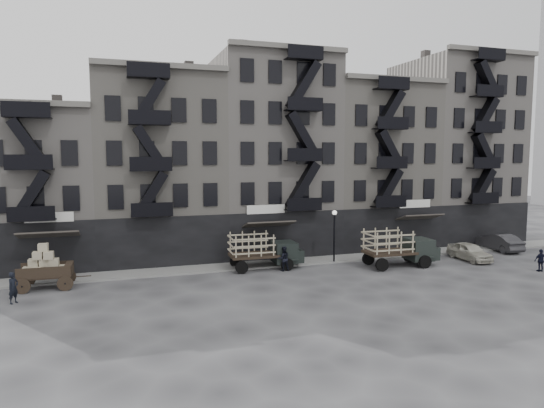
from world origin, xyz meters
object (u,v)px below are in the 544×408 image
object	(u,v)px
stake_truck_east	(399,245)
pedestrian_mid	(284,259)
pedestrian_west	(13,288)
stake_truck_west	(264,248)
wagon	(44,263)
car_far	(499,242)
car_east	(470,251)
policeman	(541,260)

from	to	relation	value
stake_truck_east	pedestrian_mid	size ratio (longest dim) A/B	3.21
pedestrian_west	stake_truck_east	bearing A→B (deg)	-50.94
stake_truck_west	pedestrian_west	xyz separation A→B (m)	(-16.49, -3.63, -0.67)
wagon	car_far	xyz separation A→B (m)	(37.60, 0.87, -0.90)
pedestrian_mid	pedestrian_west	bearing A→B (deg)	11.62
stake_truck_east	car_far	xyz separation A→B (m)	(12.17, 2.56, -0.90)
car_east	pedestrian_west	xyz separation A→B (m)	(-33.54, -1.20, 0.20)
pedestrian_mid	wagon	bearing A→B (deg)	2.55
stake_truck_west	car_east	world-z (taller)	stake_truck_west
wagon	pedestrian_mid	bearing A→B (deg)	0.89
policeman	car_east	bearing A→B (deg)	-53.41
stake_truck_west	wagon	bearing A→B (deg)	-174.65
car_far	pedestrian_mid	world-z (taller)	pedestrian_mid
stake_truck_west	car_east	size ratio (longest dim) A/B	1.32
wagon	stake_truck_west	size ratio (longest dim) A/B	0.62
pedestrian_mid	policeman	distance (m)	19.17
wagon	stake_truck_west	xyz separation A→B (m)	(15.18, 0.83, -0.09)
car_east	stake_truck_west	bearing A→B (deg)	173.86
wagon	stake_truck_east	xyz separation A→B (m)	(25.43, -1.69, -0.01)
car_far	pedestrian_mid	bearing A→B (deg)	7.04
wagon	car_far	distance (m)	37.62
car_far	pedestrian_west	distance (m)	39.09
stake_truck_west	pedestrian_west	distance (m)	16.90
pedestrian_west	pedestrian_mid	distance (m)	17.91
car_far	car_east	bearing A→B (deg)	28.72
wagon	pedestrian_west	distance (m)	3.19
wagon	car_far	bearing A→B (deg)	3.09
stake_truck_west	car_far	xyz separation A→B (m)	(22.42, 0.05, -0.82)
car_far	stake_truck_east	bearing A→B (deg)	15.91
stake_truck_west	pedestrian_mid	xyz separation A→B (m)	(1.24, -1.07, -0.67)
stake_truck_east	pedestrian_mid	world-z (taller)	stake_truck_east
car_far	policeman	world-z (taller)	policeman
car_east	policeman	size ratio (longest dim) A/B	2.53
stake_truck_west	car_far	bearing A→B (deg)	2.36
car_east	policeman	distance (m)	5.39
wagon	policeman	size ratio (longest dim) A/B	2.10
pedestrian_mid	car_east	bearing A→B (deg)	178.54
car_far	pedestrian_west	size ratio (longest dim) A/B	2.54
wagon	stake_truck_east	size ratio (longest dim) A/B	0.59
car_east	pedestrian_mid	size ratio (longest dim) A/B	2.30
car_far	pedestrian_mid	xyz separation A→B (m)	(-21.19, -1.12, 0.15)
pedestrian_mid	policeman	bearing A→B (deg)	164.49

